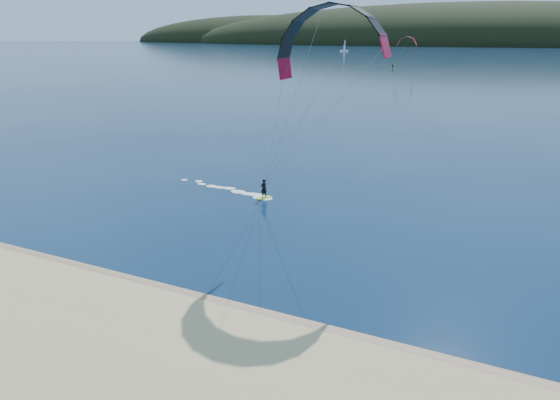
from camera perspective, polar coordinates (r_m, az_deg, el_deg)
name	(u,v)px	position (r m, az deg, el deg)	size (l,w,h in m)	color
ground	(139,351)	(25.16, -16.58, -16.91)	(1800.00, 1800.00, 0.00)	#081F3C
wet_sand	(192,304)	(28.02, -10.54, -12.19)	(220.00, 2.50, 0.10)	#866B4E
headland	(496,45)	(760.33, 24.46, 16.57)	(1200.00, 310.00, 140.00)	black
kitesurfer_near	(329,68)	(34.84, 5.83, 15.44)	(22.75, 7.91, 15.71)	#B6F11C
kitesurfer_far	(406,47)	(214.96, 14.88, 17.27)	(11.65, 8.38, 13.01)	#B6F11C
sailboat	(344,50)	(435.18, 7.69, 17.32)	(7.24, 4.70, 10.39)	white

